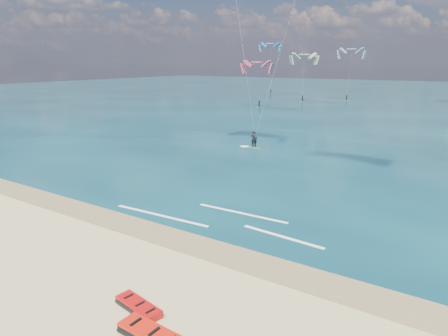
# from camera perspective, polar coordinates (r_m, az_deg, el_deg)

# --- Properties ---
(ground) EXTENTS (320.00, 320.00, 0.00)m
(ground) POSITION_cam_1_polar(r_m,az_deg,el_deg) (54.83, 18.98, 4.33)
(ground) COLOR tan
(ground) RESTS_ON ground
(wet_sand_strip) EXTENTS (320.00, 2.40, 0.01)m
(wet_sand_strip) POSITION_cam_1_polar(r_m,az_deg,el_deg) (22.21, -6.22, -10.13)
(wet_sand_strip) COLOR brown
(wet_sand_strip) RESTS_ON ground
(sea) EXTENTS (320.00, 200.00, 0.04)m
(sea) POSITION_cam_1_polar(r_m,az_deg,el_deg) (117.55, 26.95, 8.85)
(sea) COLOR #092834
(sea) RESTS_ON ground
(packed_kite_mid) EXTENTS (2.49, 1.39, 0.37)m
(packed_kite_mid) POSITION_cam_1_polar(r_m,az_deg,el_deg) (16.89, -12.09, -19.23)
(packed_kite_mid) COLOR red
(packed_kite_mid) RESTS_ON ground
(kitesurfer_main) EXTENTS (11.42, 8.10, 19.39)m
(kitesurfer_main) POSITION_cam_1_polar(r_m,az_deg,el_deg) (39.84, 5.14, 15.70)
(kitesurfer_main) COLOR gold
(kitesurfer_main) RESTS_ON sea
(shoreline_foam) EXTENTS (13.75, 3.64, 0.01)m
(shoreline_foam) POSITION_cam_1_polar(r_m,az_deg,el_deg) (24.55, -0.64, -7.40)
(shoreline_foam) COLOR white
(shoreline_foam) RESTS_ON ground
(distant_kites) EXTENTS (83.81, 39.41, 14.55)m
(distant_kites) POSITION_cam_1_polar(r_m,az_deg,el_deg) (95.52, 21.83, 11.89)
(distant_kites) COLOR #2966B4
(distant_kites) RESTS_ON ground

